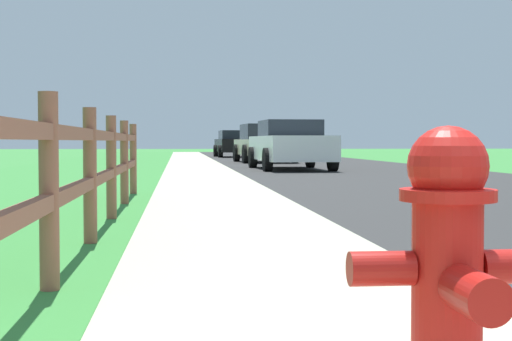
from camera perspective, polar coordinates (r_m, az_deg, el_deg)
ground_plane at (r=26.18m, az=-2.24°, el=0.32°), size 120.00×120.00×0.00m
road_asphalt at (r=28.59m, az=4.54°, el=0.48°), size 7.00×66.00×0.01m
curb_concrete at (r=28.17m, az=-8.59°, el=0.43°), size 6.00×66.00×0.01m
grass_verge at (r=28.28m, az=-11.62°, el=0.43°), size 5.00×66.00×0.00m
fire_hydrant at (r=2.35m, az=13.99°, el=-7.13°), size 0.58×0.48×0.89m
rail_fence at (r=6.44m, az=-12.13°, el=0.37°), size 0.11×12.15×1.12m
parked_suv_white at (r=23.15m, az=2.54°, el=1.91°), size 2.22×5.01×1.47m
parked_car_beige at (r=30.90m, az=0.64°, el=2.05°), size 2.33×4.35×1.53m
parked_car_black at (r=41.44m, az=-1.53°, el=2.00°), size 2.23×4.36×1.42m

